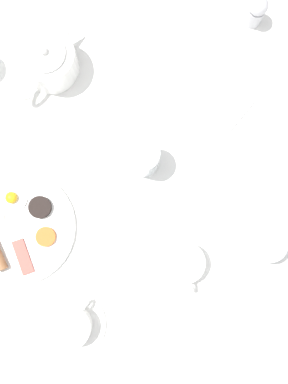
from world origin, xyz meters
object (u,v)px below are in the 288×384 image
object	(u,v)px
breakfast_plate	(15,227)
teacup_with_saucer_left	(70,326)
wine_glass_spare	(264,245)
water_glass_tall	(141,157)
pepper_grinder	(255,11)
teapot_near	(47,61)
fork_spare	(266,320)
spoon_for_tea	(180,358)
teacup_with_saucer_right	(182,263)
napkin_folded	(214,89)

from	to	relation	value
breakfast_plate	teacup_with_saucer_left	bearing A→B (deg)	32.35
breakfast_plate	wine_glass_spare	world-z (taller)	wine_glass_spare
water_glass_tall	pepper_grinder	xyz separation A→B (m)	(-0.35, 0.25, -0.01)
teapot_near	fork_spare	size ratio (longest dim) A/B	1.21
water_glass_tall	spoon_for_tea	world-z (taller)	water_glass_tall
teacup_with_saucer_right	wine_glass_spare	bearing A→B (deg)	104.28
wine_glass_spare	teacup_with_saucer_right	bearing A→B (deg)	-75.72
water_glass_tall	wine_glass_spare	size ratio (longest dim) A/B	1.19
wine_glass_spare	fork_spare	distance (m)	0.18
teacup_with_saucer_left	water_glass_tall	xyz separation A→B (m)	(-0.37, 0.15, 0.03)
napkin_folded	water_glass_tall	bearing A→B (deg)	-43.51
water_glass_tall	spoon_for_tea	xyz separation A→B (m)	(0.44, 0.10, -0.06)
breakfast_plate	napkin_folded	bearing A→B (deg)	126.64
teacup_with_saucer_right	teacup_with_saucer_left	bearing A→B (deg)	-59.52
wine_glass_spare	spoon_for_tea	world-z (taller)	wine_glass_spare
breakfast_plate	napkin_folded	distance (m)	0.56
teapot_near	teacup_with_saucer_right	xyz separation A→B (m)	(0.45, 0.32, -0.03)
teapot_near	pepper_grinder	distance (m)	0.49
teacup_with_saucer_left	napkin_folded	size ratio (longest dim) A/B	0.70
teacup_with_saucer_left	wine_glass_spare	world-z (taller)	wine_glass_spare
teapot_near	teacup_with_saucer_left	world-z (taller)	teapot_near
breakfast_plate	fork_spare	distance (m)	0.61
teacup_with_saucer_right	spoon_for_tea	world-z (taller)	teacup_with_saucer_right
wine_glass_spare	napkin_folded	xyz separation A→B (m)	(-0.36, -0.11, -0.05)
teapot_near	napkin_folded	bearing A→B (deg)	-64.66
napkin_folded	fork_spare	bearing A→B (deg)	13.22
breakfast_plate	water_glass_tall	size ratio (longest dim) A/B	2.22
teacup_with_saucer_right	water_glass_tall	bearing A→B (deg)	-157.01
teacup_with_saucer_left	pepper_grinder	distance (m)	0.82
teacup_with_saucer_left	water_glass_tall	world-z (taller)	water_glass_tall
teapot_near	teacup_with_saucer_left	bearing A→B (deg)	-141.70
pepper_grinder	fork_spare	world-z (taller)	pepper_grinder
water_glass_tall	pepper_grinder	distance (m)	0.43
breakfast_plate	teapot_near	size ratio (longest dim) A/B	1.34
breakfast_plate	pepper_grinder	xyz separation A→B (m)	(-0.51, 0.53, 0.04)
teacup_with_saucer_left	water_glass_tall	bearing A→B (deg)	158.53
breakfast_plate	teacup_with_saucer_left	distance (m)	0.26
napkin_folded	teapot_near	bearing A→B (deg)	-95.96
teacup_with_saucer_right	napkin_folded	distance (m)	0.41
water_glass_tall	napkin_folded	size ratio (longest dim) A/B	0.55
teacup_with_saucer_left	napkin_folded	distance (m)	0.64
breakfast_plate	water_glass_tall	bearing A→B (deg)	119.29
teacup_with_saucer_right	water_glass_tall	world-z (taller)	water_glass_tall
wine_glass_spare	teapot_near	bearing A→B (deg)	-129.13
breakfast_plate	fork_spare	world-z (taller)	breakfast_plate
teapot_near	teacup_with_saucer_right	size ratio (longest dim) A/B	1.30
water_glass_tall	teacup_with_saucer_left	bearing A→B (deg)	-21.47
fork_spare	pepper_grinder	bearing A→B (deg)	-176.64
teapot_near	pepper_grinder	xyz separation A→B (m)	(-0.13, 0.47, 0.00)
breakfast_plate	fork_spare	bearing A→B (deg)	71.29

